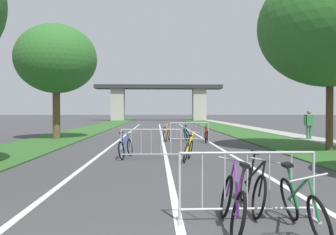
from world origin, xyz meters
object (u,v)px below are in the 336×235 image
bicycle_red_1 (207,136)px  bicycle_blue_7 (126,148)px  tree_right_pine_far (330,26)px  bicycle_yellow_5 (189,150)px  pedestrian_in_red_jacket (309,122)px  tree_left_oak_mid (56,59)px  bicycle_orange_0 (167,135)px  bicycle_black_2 (252,187)px  bicycle_purple_4 (232,203)px  crowd_barrier_second (151,144)px  bicycle_teal_6 (186,134)px  bicycle_green_3 (302,206)px  crowd_barrier_nearest (247,187)px  crowd_barrier_third (190,132)px

bicycle_red_1 → bicycle_blue_7: bicycle_blue_7 is taller
tree_right_pine_far → bicycle_yellow_5: tree_right_pine_far is taller
pedestrian_in_red_jacket → tree_left_oak_mid: bearing=-18.4°
pedestrian_in_red_jacket → bicycle_red_1: bearing=-3.2°
tree_right_pine_far → bicycle_orange_0: 9.57m
bicycle_black_2 → bicycle_purple_4: bearing=64.6°
tree_left_oak_mid → bicycle_black_2: size_ratio=3.81×
bicycle_blue_7 → bicycle_black_2: bearing=-56.9°
crowd_barrier_second → bicycle_teal_6: (1.83, 7.16, -0.13)m
crowd_barrier_second → bicycle_green_3: crowd_barrier_second is taller
bicycle_red_1 → pedestrian_in_red_jacket: size_ratio=0.92×
tree_right_pine_far → bicycle_blue_7: (-8.21, -1.69, -4.78)m
bicycle_yellow_5 → bicycle_red_1: bearing=90.8°
crowd_barrier_second → bicycle_green_3: (2.16, -7.26, -0.15)m
tree_right_pine_far → bicycle_red_1: (-4.47, 4.18, -4.79)m
bicycle_orange_0 → bicycle_blue_7: bicycle_orange_0 is taller
bicycle_red_1 → bicycle_yellow_5: 6.94m
tree_left_oak_mid → tree_right_pine_far: 14.56m
bicycle_green_3 → bicycle_teal_6: size_ratio=1.00×
bicycle_red_1 → bicycle_green_3: size_ratio=0.91×
pedestrian_in_red_jacket → crowd_barrier_nearest: bearing=49.5°
bicycle_red_1 → bicycle_yellow_5: bearing=90.9°
bicycle_yellow_5 → crowd_barrier_nearest: bearing=-73.2°
tree_right_pine_far → bicycle_yellow_5: bearing=-156.9°
tree_right_pine_far → pedestrian_in_red_jacket: bearing=74.2°
crowd_barrier_second → bicycle_purple_4: 7.20m
crowd_barrier_second → bicycle_green_3: size_ratio=1.21×
bicycle_teal_6 → tree_left_oak_mid: bearing=164.3°
bicycle_purple_4 → bicycle_red_1: bearing=87.1°
bicycle_black_2 → pedestrian_in_red_jacket: bearing=-113.8°
tree_right_pine_far → crowd_barrier_second: bearing=-163.6°
tree_right_pine_far → crowd_barrier_second: tree_right_pine_far is taller
crowd_barrier_second → crowd_barrier_third: size_ratio=1.00×
crowd_barrier_nearest → bicycle_blue_7: crowd_barrier_nearest is taller
tree_right_pine_far → pedestrian_in_red_jacket: size_ratio=4.43×
bicycle_purple_4 → bicycle_teal_6: bicycle_teal_6 is taller
crowd_barrier_nearest → bicycle_black_2: bearing=68.3°
bicycle_black_2 → bicycle_yellow_5: 5.69m
tree_right_pine_far → bicycle_teal_6: size_ratio=4.38×
pedestrian_in_red_jacket → bicycle_blue_7: bearing=22.3°
crowd_barrier_third → bicycle_yellow_5: crowd_barrier_third is taller
bicycle_red_1 → crowd_barrier_third: bearing=-8.6°
tree_left_oak_mid → bicycle_orange_0: size_ratio=4.06×
tree_left_oak_mid → bicycle_green_3: size_ratio=3.87×
crowd_barrier_third → bicycle_black_2: bearing=-90.7°
bicycle_yellow_5 → bicycle_purple_4: bearing=-76.1°
bicycle_black_2 → bicycle_blue_7: (-2.71, 6.55, -0.03)m
bicycle_red_1 → bicycle_green_3: (-0.66, -13.59, 0.02)m
bicycle_green_3 → pedestrian_in_red_jacket: bearing=-111.8°
tree_right_pine_far → bicycle_purple_4: size_ratio=4.38×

